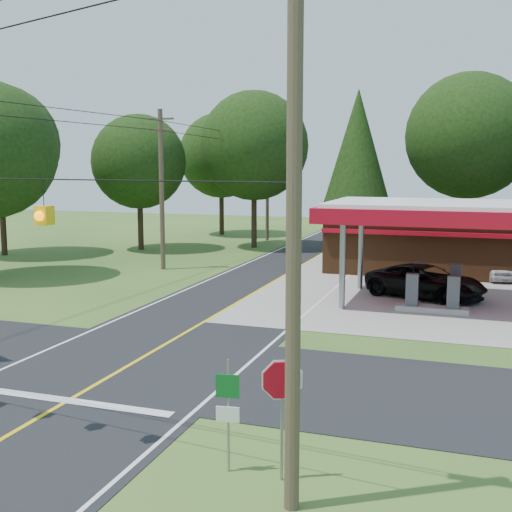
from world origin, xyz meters
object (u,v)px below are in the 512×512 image
(octagonal_stop_sign, at_px, (282,390))
(sedan_car, at_px, (497,268))
(gas_canopy, at_px, (438,215))
(suv_car, at_px, (426,282))

(octagonal_stop_sign, bearing_deg, sedan_car, 79.51)
(gas_canopy, distance_m, suv_car, 3.68)
(suv_car, bearing_deg, sedan_car, -5.21)
(gas_canopy, distance_m, sedan_car, 9.27)
(gas_canopy, relative_size, suv_car, 1.80)
(gas_canopy, relative_size, sedan_car, 2.70)
(suv_car, xyz_separation_m, sedan_car, (3.50, 6.83, -0.15))
(gas_canopy, xyz_separation_m, octagonal_stop_sign, (-2.00, -19.01, -2.27))
(gas_canopy, height_order, sedan_car, gas_canopy)
(gas_canopy, relative_size, octagonal_stop_sign, 3.98)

